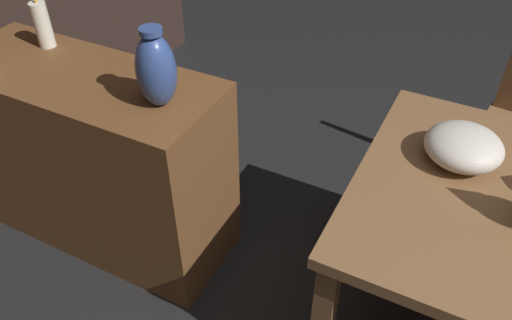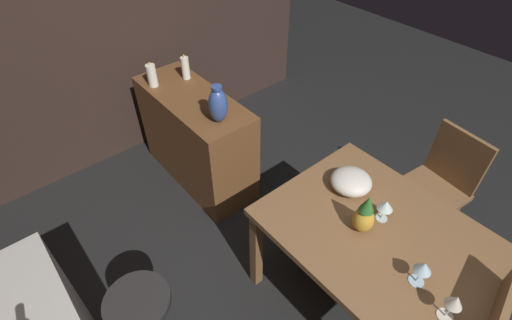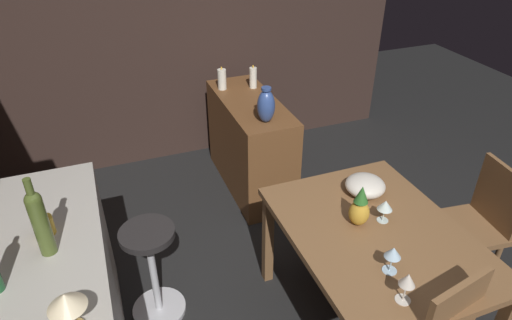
{
  "view_description": "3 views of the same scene",
  "coord_description": "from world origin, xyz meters",
  "px_view_note": "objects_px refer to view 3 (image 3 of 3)",
  "views": [
    {
      "loc": [
        0.41,
        1.0,
        1.77
      ],
      "look_at": [
        0.9,
        0.06,
        0.89
      ],
      "focal_mm": 35.91,
      "sensor_mm": 36.0,
      "label": 1
    },
    {
      "loc": [
        -0.4,
        1.0,
        2.34
      ],
      "look_at": [
        0.8,
        -0.01,
        0.92
      ],
      "focal_mm": 26.06,
      "sensor_mm": 36.0,
      "label": 2
    },
    {
      "loc": [
        -1.42,
        1.0,
        2.35
      ],
      "look_at": [
        0.7,
        0.19,
        0.94
      ],
      "focal_mm": 31.56,
      "sensor_mm": 36.0,
      "label": 3
    }
  ],
  "objects_px": {
    "pillar_candle_tall": "(222,79)",
    "wine_bottle_olive": "(40,220)",
    "wine_glass_right": "(385,206)",
    "cup_mustard": "(45,225)",
    "sideboard_cabinet": "(250,144)",
    "counter_lamp": "(66,303)",
    "chair_by_doorway": "(476,222)",
    "fruit_bowl": "(365,186)",
    "bar_stool": "(153,271)",
    "vase_ceramic_blue": "(266,106)",
    "dining_table": "(376,244)",
    "wine_glass_left": "(408,281)",
    "pineapple_centerpiece": "(360,208)",
    "wine_glass_center": "(393,253)",
    "pillar_candle_short": "(253,78)"
  },
  "relations": [
    {
      "from": "counter_lamp",
      "to": "vase_ceramic_blue",
      "type": "relative_size",
      "value": 0.7
    },
    {
      "from": "wine_glass_left",
      "to": "wine_glass_center",
      "type": "height_order",
      "value": "wine_glass_left"
    },
    {
      "from": "sideboard_cabinet",
      "to": "wine_glass_left",
      "type": "relative_size",
      "value": 6.68
    },
    {
      "from": "bar_stool",
      "to": "pillar_candle_short",
      "type": "xyz_separation_m",
      "value": [
        1.38,
        -1.16,
        0.55
      ]
    },
    {
      "from": "bar_stool",
      "to": "vase_ceramic_blue",
      "type": "height_order",
      "value": "vase_ceramic_blue"
    },
    {
      "from": "dining_table",
      "to": "wine_glass_left",
      "type": "height_order",
      "value": "wine_glass_left"
    },
    {
      "from": "dining_table",
      "to": "wine_bottle_olive",
      "type": "bearing_deg",
      "value": 80.29
    },
    {
      "from": "sideboard_cabinet",
      "to": "wine_glass_right",
      "type": "xyz_separation_m",
      "value": [
        -1.6,
        -0.2,
        0.43
      ]
    },
    {
      "from": "wine_glass_left",
      "to": "vase_ceramic_blue",
      "type": "height_order",
      "value": "vase_ceramic_blue"
    },
    {
      "from": "pillar_candle_short",
      "to": "vase_ceramic_blue",
      "type": "height_order",
      "value": "vase_ceramic_blue"
    },
    {
      "from": "chair_by_doorway",
      "to": "counter_lamp",
      "type": "distance_m",
      "value": 2.45
    },
    {
      "from": "sideboard_cabinet",
      "to": "counter_lamp",
      "type": "xyz_separation_m",
      "value": [
        -1.88,
        1.41,
        0.64
      ]
    },
    {
      "from": "dining_table",
      "to": "pineapple_centerpiece",
      "type": "height_order",
      "value": "pineapple_centerpiece"
    },
    {
      "from": "sideboard_cabinet",
      "to": "counter_lamp",
      "type": "bearing_deg",
      "value": 143.28
    },
    {
      "from": "dining_table",
      "to": "wine_glass_right",
      "type": "xyz_separation_m",
      "value": [
        0.07,
        -0.08,
        0.19
      ]
    },
    {
      "from": "dining_table",
      "to": "wine_glass_left",
      "type": "distance_m",
      "value": 0.51
    },
    {
      "from": "sideboard_cabinet",
      "to": "counter_lamp",
      "type": "distance_m",
      "value": 2.44
    },
    {
      "from": "sideboard_cabinet",
      "to": "pillar_candle_tall",
      "type": "bearing_deg",
      "value": 23.5
    },
    {
      "from": "dining_table",
      "to": "sideboard_cabinet",
      "type": "height_order",
      "value": "sideboard_cabinet"
    },
    {
      "from": "sideboard_cabinet",
      "to": "bar_stool",
      "type": "xyz_separation_m",
      "value": [
        -1.13,
        1.04,
        -0.05
      ]
    },
    {
      "from": "pineapple_centerpiece",
      "to": "wine_glass_left",
      "type": "bearing_deg",
      "value": 169.89
    },
    {
      "from": "fruit_bowl",
      "to": "counter_lamp",
      "type": "bearing_deg",
      "value": 108.32
    },
    {
      "from": "chair_by_doorway",
      "to": "wine_bottle_olive",
      "type": "bearing_deg",
      "value": 85.71
    },
    {
      "from": "wine_glass_right",
      "to": "counter_lamp",
      "type": "xyz_separation_m",
      "value": [
        -0.29,
        1.6,
        0.2
      ]
    },
    {
      "from": "chair_by_doorway",
      "to": "fruit_bowl",
      "type": "height_order",
      "value": "chair_by_doorway"
    },
    {
      "from": "fruit_bowl",
      "to": "wine_bottle_olive",
      "type": "height_order",
      "value": "wine_bottle_olive"
    },
    {
      "from": "counter_lamp",
      "to": "vase_ceramic_blue",
      "type": "bearing_deg",
      "value": -42.87
    },
    {
      "from": "sideboard_cabinet",
      "to": "wine_glass_left",
      "type": "height_order",
      "value": "wine_glass_left"
    },
    {
      "from": "wine_glass_left",
      "to": "wine_glass_right",
      "type": "bearing_deg",
      "value": -25.21
    },
    {
      "from": "wine_glass_center",
      "to": "pillar_candle_short",
      "type": "distance_m",
      "value": 2.19
    },
    {
      "from": "dining_table",
      "to": "wine_bottle_olive",
      "type": "height_order",
      "value": "wine_bottle_olive"
    },
    {
      "from": "fruit_bowl",
      "to": "cup_mustard",
      "type": "height_order",
      "value": "cup_mustard"
    },
    {
      "from": "wine_bottle_olive",
      "to": "dining_table",
      "type": "bearing_deg",
      "value": -99.71
    },
    {
      "from": "wine_glass_center",
      "to": "fruit_bowl",
      "type": "distance_m",
      "value": 0.64
    },
    {
      "from": "pineapple_centerpiece",
      "to": "cup_mustard",
      "type": "height_order",
      "value": "cup_mustard"
    },
    {
      "from": "wine_glass_center",
      "to": "wine_glass_left",
      "type": "bearing_deg",
      "value": 163.87
    },
    {
      "from": "fruit_bowl",
      "to": "pillar_candle_short",
      "type": "distance_m",
      "value": 1.6
    },
    {
      "from": "wine_glass_right",
      "to": "wine_bottle_olive",
      "type": "distance_m",
      "value": 1.72
    },
    {
      "from": "wine_glass_right",
      "to": "wine_bottle_olive",
      "type": "bearing_deg",
      "value": 83.2
    },
    {
      "from": "wine_glass_right",
      "to": "pillar_candle_tall",
      "type": "bearing_deg",
      "value": 9.9
    },
    {
      "from": "wine_glass_left",
      "to": "pillar_candle_tall",
      "type": "distance_m",
      "value": 2.43
    },
    {
      "from": "counter_lamp",
      "to": "fruit_bowl",
      "type": "bearing_deg",
      "value": -71.68
    },
    {
      "from": "wine_bottle_olive",
      "to": "cup_mustard",
      "type": "height_order",
      "value": "wine_bottle_olive"
    },
    {
      "from": "wine_glass_right",
      "to": "cup_mustard",
      "type": "xyz_separation_m",
      "value": [
        0.34,
        1.71,
        0.1
      ]
    },
    {
      "from": "bar_stool",
      "to": "wine_glass_right",
      "type": "relative_size",
      "value": 4.87
    },
    {
      "from": "wine_glass_right",
      "to": "pillar_candle_tall",
      "type": "relative_size",
      "value": 0.68
    },
    {
      "from": "sideboard_cabinet",
      "to": "vase_ceramic_blue",
      "type": "height_order",
      "value": "vase_ceramic_blue"
    },
    {
      "from": "fruit_bowl",
      "to": "cup_mustard",
      "type": "bearing_deg",
      "value": 87.3
    },
    {
      "from": "bar_stool",
      "to": "pineapple_centerpiece",
      "type": "distance_m",
      "value": 1.28
    },
    {
      "from": "pillar_candle_tall",
      "to": "wine_bottle_olive",
      "type": "bearing_deg",
      "value": 141.59
    }
  ]
}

